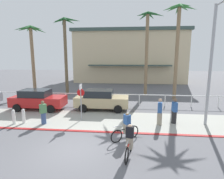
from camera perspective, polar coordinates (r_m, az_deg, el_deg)
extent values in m
plane|color=#5B5B60|center=(18.78, -2.42, -3.46)|extent=(80.00, 80.00, 0.00)
cube|color=#9E9E93|center=(13.30, -5.95, -9.31)|extent=(44.00, 4.00, 0.02)
cube|color=maroon|center=(11.48, -7.99, -12.58)|extent=(44.00, 0.24, 0.03)
cube|color=beige|center=(34.38, 5.42, 9.78)|extent=(18.61, 8.64, 8.39)
cube|color=#384C47|center=(34.64, 5.55, 17.15)|extent=(19.21, 9.24, 0.50)
cube|color=#384C47|center=(29.60, 5.34, 7.41)|extent=(13.03, 1.20, 0.16)
cylinder|color=white|center=(17.12, -3.14, -1.39)|extent=(25.21, 0.08, 0.08)
cylinder|color=white|center=(20.06, -26.43, -2.19)|extent=(0.08, 0.08, 1.00)
cylinder|color=white|center=(18.95, -20.53, -2.44)|extent=(0.08, 0.08, 1.00)
cylinder|color=white|center=(18.06, -13.98, -2.68)|extent=(0.08, 0.08, 1.00)
cylinder|color=white|center=(17.43, -6.86, -2.91)|extent=(0.08, 0.08, 1.00)
cylinder|color=white|center=(17.09, 0.68, -3.11)|extent=(0.08, 0.08, 1.00)
cylinder|color=white|center=(17.05, 8.39, -3.25)|extent=(0.08, 0.08, 1.00)
cylinder|color=white|center=(17.32, 16.00, -3.33)|extent=(0.08, 0.08, 1.00)
cylinder|color=white|center=(17.88, 23.25, -3.36)|extent=(0.08, 0.08, 1.00)
cylinder|color=white|center=(18.71, 29.97, -3.33)|extent=(0.08, 0.08, 1.00)
cylinder|color=gray|center=(13.10, -9.49, -4.71)|extent=(0.08, 0.08, 2.20)
cube|color=white|center=(12.83, -9.66, 0.83)|extent=(0.04, 0.56, 0.36)
cylinder|color=red|center=(12.90, -9.60, -0.93)|extent=(0.52, 0.03, 0.52)
cylinder|color=white|center=(13.95, -27.99, -7.76)|extent=(0.20, 0.20, 0.85)
sphere|color=white|center=(13.82, -28.16, -5.88)|extent=(0.20, 0.20, 0.20)
cylinder|color=white|center=(13.81, -25.56, -7.73)|extent=(0.20, 0.20, 0.85)
sphere|color=white|center=(13.68, -25.71, -5.83)|extent=(0.20, 0.20, 0.20)
cylinder|color=#9EA0A5|center=(13.18, 28.05, 6.02)|extent=(0.18, 0.18, 7.50)
cylinder|color=#846B4C|center=(22.74, -23.15, 7.79)|extent=(0.36, 0.36, 7.59)
cone|color=#2D6B33|center=(22.61, -22.27, 17.10)|extent=(1.42, 0.32, 0.63)
cone|color=#2D6B33|center=(23.16, -21.68, 16.67)|extent=(1.51, 1.51, 0.85)
cone|color=#2D6B33|center=(23.61, -22.85, 16.68)|extent=(0.32, 1.65, 0.68)
cone|color=#2D6B33|center=(23.63, -24.33, 16.57)|extent=(1.33, 1.33, 0.68)
cone|color=#2D6B33|center=(23.27, -25.45, 16.53)|extent=(1.56, 0.32, 0.73)
cone|color=#2D6B33|center=(22.69, -25.90, 16.61)|extent=(1.46, 1.46, 0.78)
cone|color=#2D6B33|center=(22.36, -24.65, 16.97)|extent=(0.32, 1.38, 0.66)
cone|color=#2D6B33|center=(22.09, -23.16, 17.14)|extent=(1.52, 1.52, 0.69)
cylinder|color=brown|center=(22.26, -14.03, 9.51)|extent=(0.36, 0.36, 8.56)
cone|color=#235B2D|center=(22.33, -12.14, 20.23)|extent=(1.90, 0.32, 0.63)
cone|color=#235B2D|center=(23.12, -12.91, 19.75)|extent=(1.11, 1.60, 0.70)
cone|color=#235B2D|center=(23.36, -14.86, 19.40)|extent=(1.12, 1.62, 0.83)
cone|color=#235B2D|center=(22.83, -16.19, 19.64)|extent=(1.45, 0.32, 0.76)
cone|color=#235B2D|center=(22.15, -15.98, 19.85)|extent=(1.04, 1.48, 0.84)
cone|color=#235B2D|center=(21.87, -14.14, 20.28)|extent=(1.07, 1.54, 0.69)
cylinder|color=#846B4C|center=(21.18, 10.57, 10.22)|extent=(0.36, 0.36, 9.00)
cone|color=#235B2D|center=(21.71, 13.43, 21.59)|extent=(1.81, 0.32, 0.69)
cone|color=#235B2D|center=(22.36, 11.92, 21.28)|extent=(1.14, 1.65, 0.70)
cone|color=#235B2D|center=(22.35, 9.54, 21.21)|extent=(1.22, 1.80, 0.81)
cone|color=#235B2D|center=(21.59, 9.26, 21.86)|extent=(1.29, 0.32, 0.64)
cone|color=#235B2D|center=(21.02, 10.12, 22.17)|extent=(1.01, 1.42, 0.63)
cone|color=#235B2D|center=(20.96, 12.38, 22.01)|extent=(1.15, 1.67, 0.72)
cylinder|color=#846B4C|center=(19.97, 19.30, 10.22)|extent=(0.36, 0.36, 9.27)
cone|color=#387F3D|center=(20.69, 22.47, 22.34)|extent=(1.73, 0.32, 0.76)
cone|color=#387F3D|center=(21.19, 21.32, 22.36)|extent=(1.42, 1.42, 0.59)
cone|color=#387F3D|center=(21.23, 19.52, 22.08)|extent=(0.32, 1.67, 0.84)
cone|color=#387F3D|center=(20.88, 18.27, 22.59)|extent=(1.30, 1.30, 0.68)
cone|color=#387F3D|center=(20.32, 17.69, 22.82)|extent=(1.70, 0.32, 0.79)
cone|color=#387F3D|center=(19.77, 18.67, 23.15)|extent=(1.52, 1.52, 0.78)
cone|color=#387F3D|center=(19.80, 20.64, 22.99)|extent=(0.32, 1.55, 0.79)
cone|color=#387F3D|center=(20.21, 21.70, 22.92)|extent=(1.14, 1.14, 0.62)
cube|color=red|center=(16.78, -21.63, -3.29)|extent=(4.40, 1.80, 0.80)
cube|color=#1E2328|center=(16.76, -22.55, -0.99)|extent=(2.29, 1.58, 0.56)
cylinder|color=black|center=(17.09, -15.96, -4.10)|extent=(0.66, 0.22, 0.66)
cylinder|color=black|center=(15.49, -18.39, -5.71)|extent=(0.66, 0.22, 0.66)
cylinder|color=black|center=(18.30, -24.20, -3.67)|extent=(0.66, 0.22, 0.66)
cylinder|color=black|center=(16.82, -27.23, -5.09)|extent=(0.66, 0.22, 0.66)
cube|color=tan|center=(15.53, -3.11, -3.61)|extent=(4.40, 1.80, 0.80)
cube|color=#1E2328|center=(15.42, -4.05, -1.14)|extent=(2.29, 1.58, 0.56)
cylinder|color=black|center=(16.36, 2.28, -4.34)|extent=(0.66, 0.22, 0.66)
cylinder|color=black|center=(14.62, 1.86, -6.11)|extent=(0.66, 0.22, 0.66)
cylinder|color=black|center=(16.75, -7.40, -4.07)|extent=(0.66, 0.22, 0.66)
cylinder|color=black|center=(15.06, -8.94, -5.74)|extent=(0.66, 0.22, 0.66)
torus|color=black|center=(8.26, 4.54, -19.70)|extent=(0.19, 0.72, 0.72)
torus|color=black|center=(9.21, 5.95, -16.36)|extent=(0.19, 0.72, 0.72)
cylinder|color=red|center=(8.85, 5.57, -16.44)|extent=(0.17, 0.69, 0.35)
cylinder|color=red|center=(8.33, 4.91, -17.16)|extent=(0.12, 0.39, 0.07)
cylinder|color=red|center=(8.74, 5.46, -16.31)|extent=(0.05, 0.05, 0.44)
cylinder|color=silver|center=(8.04, 4.67, -16.13)|extent=(0.12, 0.50, 0.04)
cube|color=gray|center=(8.71, 5.47, -15.95)|extent=(0.33, 0.36, 0.52)
cube|color=black|center=(8.49, 5.53, -12.80)|extent=(0.38, 0.32, 0.52)
sphere|color=#D6A884|center=(8.41, 5.56, -11.36)|extent=(0.22, 0.22, 0.22)
torus|color=black|center=(9.95, 1.41, -14.22)|extent=(0.61, 0.49, 0.72)
torus|color=black|center=(10.54, 6.53, -12.82)|extent=(0.61, 0.49, 0.72)
cylinder|color=black|center=(10.29, 5.06, -12.47)|extent=(0.58, 0.46, 0.35)
cylinder|color=black|center=(9.95, 2.60, -12.38)|extent=(0.33, 0.27, 0.07)
cylinder|color=black|center=(10.21, 4.63, -12.22)|extent=(0.05, 0.05, 0.44)
cylinder|color=silver|center=(9.76, 1.68, -11.21)|extent=(0.42, 0.33, 0.04)
cube|color=gray|center=(10.19, 4.63, -11.91)|extent=(0.42, 0.42, 0.52)
cube|color=#2D5699|center=(10.01, 4.68, -9.15)|extent=(0.41, 0.43, 0.52)
sphere|color=brown|center=(9.93, 4.70, -7.90)|extent=(0.22, 0.22, 0.22)
cylinder|color=gray|center=(12.62, 14.41, -8.68)|extent=(0.38, 0.38, 0.85)
cube|color=#2D5699|center=(12.40, 14.56, -5.39)|extent=(0.34, 0.45, 0.65)
sphere|color=#D6A884|center=(12.28, 14.66, -3.26)|extent=(0.23, 0.23, 0.23)
cylinder|color=#384C7A|center=(13.19, -20.31, -8.38)|extent=(0.45, 0.45, 0.76)
cube|color=#4C7F51|center=(12.99, -20.49, -5.55)|extent=(0.46, 0.47, 0.59)
sphere|color=brown|center=(12.89, -20.61, -3.71)|extent=(0.21, 0.21, 0.21)
cylinder|color=#232326|center=(13.16, 18.56, -8.16)|extent=(0.37, 0.37, 0.83)
cube|color=#2D5699|center=(12.95, 18.75, -5.08)|extent=(0.33, 0.44, 0.64)
sphere|color=brown|center=(12.84, 18.87, -3.09)|extent=(0.23, 0.23, 0.23)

